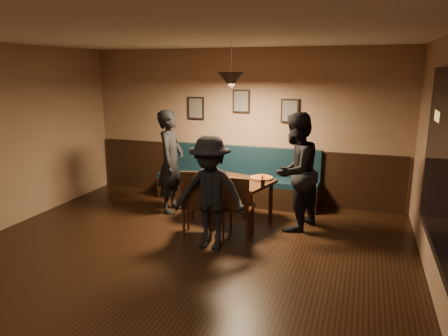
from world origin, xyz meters
name	(u,v)px	position (x,y,z in m)	size (l,w,h in m)	color
floor	(155,281)	(0.00, 0.00, 0.00)	(7.00, 7.00, 0.00)	black
ceiling	(145,29)	(0.00, 0.00, 2.80)	(7.00, 7.00, 0.00)	silver
wall_back	(242,125)	(0.00, 3.50, 1.40)	(6.00, 6.00, 0.00)	#8C704F
wainscot	(241,173)	(0.00, 3.47, 0.50)	(5.88, 0.06, 1.00)	black
booth_bench	(236,176)	(0.00, 3.20, 0.50)	(3.00, 0.60, 1.00)	#0F232D
window_frame	(447,165)	(2.96, 0.50, 1.50)	(0.06, 2.56, 1.86)	black
window_glass	(443,165)	(2.93, 0.50, 1.50)	(2.40, 2.40, 0.00)	black
picture_left	(196,108)	(-0.90, 3.47, 1.70)	(0.32, 0.04, 0.42)	black
picture_center	(241,101)	(0.00, 3.47, 1.85)	(0.32, 0.04, 0.42)	black
picture_right	(290,111)	(0.90, 3.47, 1.70)	(0.32, 0.04, 0.42)	black
pendant_lamp	(231,80)	(0.20, 2.26, 2.25)	(0.44, 0.44, 0.25)	black
dining_table	(231,200)	(0.20, 2.26, 0.34)	(1.28, 0.82, 0.68)	black
chair_near_left	(199,202)	(-0.05, 1.49, 0.51)	(0.45, 0.45, 1.02)	black
chair_near_right	(239,206)	(0.51, 1.64, 0.47)	(0.41, 0.41, 0.93)	black
diner_left	(171,162)	(-0.91, 2.35, 0.88)	(0.64, 0.42, 1.76)	black
diner_right	(295,172)	(1.23, 2.21, 0.90)	(0.87, 0.68, 1.80)	black
diner_front	(210,193)	(0.27, 1.12, 0.78)	(1.01, 0.58, 1.56)	black
pizza_a	(211,175)	(-0.19, 2.36, 0.70)	(0.34, 0.34, 0.04)	gold
pizza_b	(229,180)	(0.20, 2.12, 0.70)	(0.35, 0.35, 0.04)	#C06324
pizza_c	(261,178)	(0.65, 2.46, 0.70)	(0.36, 0.36, 0.04)	orange
soda_glass	(263,184)	(0.80, 1.92, 0.75)	(0.06, 0.06, 0.14)	black
tabasco_bottle	(262,179)	(0.72, 2.23, 0.75)	(0.03, 0.03, 0.13)	#990505
napkin_a	(204,174)	(-0.36, 2.46, 0.69)	(0.16, 0.16, 0.01)	#1D6E2E
napkin_b	(195,180)	(-0.33, 2.00, 0.69)	(0.17, 0.17, 0.01)	#1F7639
cutlery_set	(224,185)	(0.19, 1.92, 0.68)	(0.02, 0.18, 0.00)	#B6B6BB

